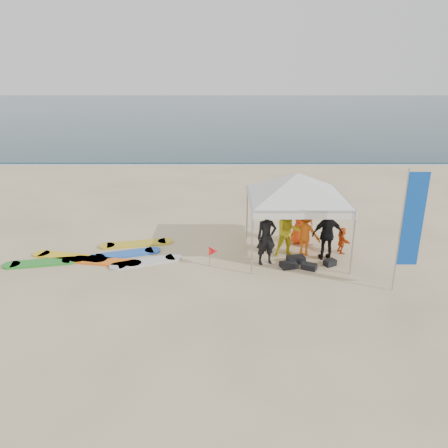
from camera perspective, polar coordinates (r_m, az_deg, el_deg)
ground at (r=12.11m, az=-0.32°, el=-9.48°), size 120.00×120.00×0.00m
ocean at (r=70.84m, az=-0.04°, el=14.69°), size 160.00×84.00×0.08m
shoreline_foam at (r=29.39m, az=-0.12°, el=7.92°), size 160.00×1.20×0.01m
person_black_a at (r=13.81m, az=5.55°, el=-1.75°), size 0.74×0.59×1.78m
person_yellow at (r=14.47m, az=8.35°, el=-1.00°), size 0.91×0.76×1.72m
person_orange_a at (r=14.74m, az=10.60°, el=-1.09°), size 1.15×0.99×1.55m
person_black_b at (r=14.47m, az=13.35°, el=-1.32°), size 1.04×0.51×1.72m
person_orange_b at (r=15.62m, az=10.04°, el=0.80°), size 0.95×0.63×1.89m
person_seated at (r=15.25m, az=15.14°, el=-2.05°), size 0.38×0.86×0.90m
canopy_tent at (r=14.07m, az=9.62°, el=6.55°), size 4.24×4.24×3.20m
feather_flag at (r=12.65m, az=23.29°, el=0.33°), size 0.59×0.04×3.50m
marker_pennant at (r=13.72m, az=-1.42°, el=-3.58°), size 0.28×0.28×0.64m
gear_pile at (r=14.09m, az=10.15°, el=-5.02°), size 1.84×0.94×0.22m
surfboard_spread at (r=15.03m, az=-15.32°, el=-4.10°), size 5.23×2.65×0.07m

